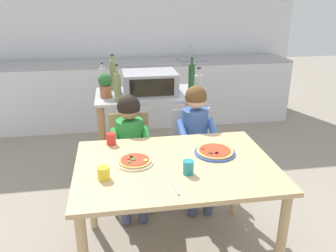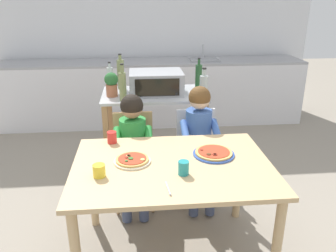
# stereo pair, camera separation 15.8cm
# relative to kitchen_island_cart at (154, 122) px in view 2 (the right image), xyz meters

# --- Properties ---
(ground_plane) EXTENTS (12.50, 12.50, 0.00)m
(ground_plane) POSITION_rel_kitchen_island_cart_xyz_m (0.05, 0.08, -0.59)
(ground_plane) COLOR gray
(back_wall_tiled) EXTENTS (4.73, 0.12, 2.70)m
(back_wall_tiled) POSITION_rel_kitchen_island_cart_xyz_m (0.05, 2.02, 0.76)
(back_wall_tiled) COLOR silver
(back_wall_tiled) RESTS_ON ground
(kitchen_counter) EXTENTS (4.25, 0.60, 1.09)m
(kitchen_counter) POSITION_rel_kitchen_island_cart_xyz_m (0.05, 1.61, -0.14)
(kitchen_counter) COLOR silver
(kitchen_counter) RESTS_ON ground
(kitchen_island_cart) EXTENTS (0.98, 0.59, 0.89)m
(kitchen_island_cart) POSITION_rel_kitchen_island_cart_xyz_m (0.00, 0.00, 0.00)
(kitchen_island_cart) COLOR #B7BABF
(kitchen_island_cart) RESTS_ON ground
(toaster_oven) EXTENTS (0.50, 0.39, 0.21)m
(toaster_oven) POSITION_rel_kitchen_island_cart_xyz_m (0.02, 0.00, 0.40)
(toaster_oven) COLOR #999BA0
(toaster_oven) RESTS_ON kitchen_island_cart
(bottle_squat_spirits) EXTENTS (0.07, 0.07, 0.28)m
(bottle_squat_spirits) POSITION_rel_kitchen_island_cart_xyz_m (0.43, -0.24, 0.41)
(bottle_squat_spirits) COLOR #ADB7B2
(bottle_squat_spirits) RESTS_ON kitchen_island_cart
(bottle_tall_green_wine) EXTENTS (0.06, 0.06, 0.28)m
(bottle_tall_green_wine) POSITION_rel_kitchen_island_cart_xyz_m (-0.41, 0.13, 0.42)
(bottle_tall_green_wine) COLOR #ADB7B2
(bottle_tall_green_wine) RESTS_ON kitchen_island_cart
(bottle_dark_olive_oil) EXTENTS (0.06, 0.06, 0.32)m
(bottle_dark_olive_oil) POSITION_rel_kitchen_island_cart_xyz_m (0.43, 0.05, 0.43)
(bottle_dark_olive_oil) COLOR #1E4723
(bottle_dark_olive_oil) RESTS_ON kitchen_island_cart
(bottle_brown_beer) EXTENTS (0.07, 0.07, 0.35)m
(bottle_brown_beer) POSITION_rel_kitchen_island_cart_xyz_m (-0.31, 0.19, 0.45)
(bottle_brown_beer) COLOR olive
(bottle_brown_beer) RESTS_ON kitchen_island_cart
(bottle_slim_sauce) EXTENTS (0.06, 0.06, 0.33)m
(bottle_slim_sauce) POSITION_rel_kitchen_island_cart_xyz_m (-0.28, -0.22, 0.43)
(bottle_slim_sauce) COLOR olive
(bottle_slim_sauce) RESTS_ON kitchen_island_cart
(potted_herb_plant) EXTENTS (0.12, 0.12, 0.22)m
(potted_herb_plant) POSITION_rel_kitchen_island_cart_xyz_m (-0.39, -0.07, 0.42)
(potted_herb_plant) COLOR #9E5B3D
(potted_herb_plant) RESTS_ON kitchen_island_cart
(dining_table) EXTENTS (1.30, 0.93, 0.74)m
(dining_table) POSITION_rel_kitchen_island_cart_xyz_m (0.05, -1.17, 0.05)
(dining_table) COLOR tan
(dining_table) RESTS_ON ground
(dining_chair_left) EXTENTS (0.36, 0.36, 0.81)m
(dining_chair_left) POSITION_rel_kitchen_island_cart_xyz_m (-0.21, -0.44, -0.11)
(dining_chair_left) COLOR tan
(dining_chair_left) RESTS_ON ground
(dining_chair_right) EXTENTS (0.36, 0.36, 0.81)m
(dining_chair_right) POSITION_rel_kitchen_island_cart_xyz_m (0.35, -0.41, -0.11)
(dining_chair_right) COLOR silver
(dining_chair_right) RESTS_ON ground
(child_in_green_shirt) EXTENTS (0.32, 0.42, 1.00)m
(child_in_green_shirt) POSITION_rel_kitchen_island_cart_xyz_m (-0.21, -0.56, 0.06)
(child_in_green_shirt) COLOR #424C6B
(child_in_green_shirt) RESTS_ON ground
(child_in_blue_striped_shirt) EXTENTS (0.32, 0.42, 1.05)m
(child_in_blue_striped_shirt) POSITION_rel_kitchen_island_cart_xyz_m (0.35, -0.53, 0.08)
(child_in_blue_striped_shirt) COLOR #424C6B
(child_in_blue_striped_shirt) RESTS_ON ground
(pizza_plate_cream) EXTENTS (0.25, 0.25, 0.03)m
(pizza_plate_cream) POSITION_rel_kitchen_island_cart_xyz_m (-0.21, -1.12, 0.16)
(pizza_plate_cream) COLOR beige
(pizza_plate_cream) RESTS_ON dining_table
(pizza_plate_blue_rimmed) EXTENTS (0.29, 0.29, 0.03)m
(pizza_plate_blue_rimmed) POSITION_rel_kitchen_island_cart_xyz_m (0.35, -1.06, 0.16)
(pizza_plate_blue_rimmed) COLOR #3356B7
(pizza_plate_blue_rimmed) RESTS_ON dining_table
(drinking_cup_teal) EXTENTS (0.07, 0.07, 0.09)m
(drinking_cup_teal) POSITION_rel_kitchen_island_cart_xyz_m (0.11, -1.31, 0.19)
(drinking_cup_teal) COLOR teal
(drinking_cup_teal) RESTS_ON dining_table
(drinking_cup_red) EXTENTS (0.07, 0.07, 0.09)m
(drinking_cup_red) POSITION_rel_kitchen_island_cart_xyz_m (-0.36, -0.79, 0.19)
(drinking_cup_red) COLOR red
(drinking_cup_red) RESTS_ON dining_table
(drinking_cup_yellow) EXTENTS (0.08, 0.08, 0.08)m
(drinking_cup_yellow) POSITION_rel_kitchen_island_cart_xyz_m (-0.41, -1.29, 0.18)
(drinking_cup_yellow) COLOR yellow
(drinking_cup_yellow) RESTS_ON dining_table
(serving_spoon) EXTENTS (0.03, 0.14, 0.01)m
(serving_spoon) POSITION_rel_kitchen_island_cart_xyz_m (-0.00, -1.48, 0.15)
(serving_spoon) COLOR #B7BABF
(serving_spoon) RESTS_ON dining_table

